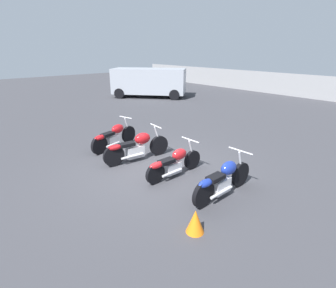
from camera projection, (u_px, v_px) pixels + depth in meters
The scene contains 7 objects.
ground_plane at pixel (154, 169), 7.61m from camera, with size 60.00×60.00×0.00m, color #38383D.
motorcycle_slot_0 at pixel (114, 137), 9.07m from camera, with size 0.76×1.99×1.00m.
motorcycle_slot_1 at pixel (137, 147), 8.07m from camera, with size 0.64×2.22×1.02m.
motorcycle_slot_2 at pixel (174, 163), 7.07m from camera, with size 0.66×1.92×0.93m.
motorcycle_slot_3 at pixel (223, 180), 6.08m from camera, with size 0.66×2.05×1.00m.
parked_van at pixel (149, 81), 18.60m from camera, with size 5.13×4.82×1.98m.
traffic_cone_near at pixel (195, 221), 4.94m from camera, with size 0.35×0.35×0.47m.
Camera 1 is at (5.51, -4.17, 3.30)m, focal length 28.00 mm.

